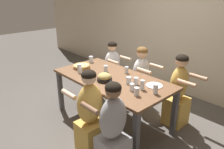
{
  "coord_description": "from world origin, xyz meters",
  "views": [
    {
      "loc": [
        2.32,
        -2.15,
        2.09
      ],
      "look_at": [
        0.0,
        0.0,
        0.84
      ],
      "focal_mm": 35.0,
      "sensor_mm": 36.0,
      "label": 1
    }
  ],
  "objects_px": {
    "drinking_glass_a": "(129,81)",
    "diner_far_left": "(112,71)",
    "drinking_glass_b": "(136,82)",
    "drinking_glass_f": "(137,92)",
    "empty_plate_b": "(154,85)",
    "diner_far_right": "(178,94)",
    "empty_plate_a": "(90,75)",
    "drinking_glass_c": "(132,87)",
    "pizza_board_main": "(81,66)",
    "drinking_glass_h": "(91,60)",
    "drinking_glass_i": "(80,69)",
    "drinking_glass_e": "(127,70)",
    "drinking_glass_d": "(155,90)",
    "skillet_bowl": "(104,78)",
    "diner_near_midright": "(90,117)",
    "drinking_glass_g": "(106,69)",
    "diner_near_right": "(113,133)",
    "drinking_glass_j": "(142,86)",
    "diner_far_center": "(141,80)"
  },
  "relations": [
    {
      "from": "drinking_glass_i",
      "to": "diner_far_center",
      "type": "distance_m",
      "value": 1.14
    },
    {
      "from": "diner_far_right",
      "to": "skillet_bowl",
      "type": "bearing_deg",
      "value": -40.05
    },
    {
      "from": "empty_plate_a",
      "to": "diner_near_right",
      "type": "bearing_deg",
      "value": -25.49
    },
    {
      "from": "drinking_glass_h",
      "to": "drinking_glass_i",
      "type": "relative_size",
      "value": 0.79
    },
    {
      "from": "empty_plate_a",
      "to": "drinking_glass_d",
      "type": "bearing_deg",
      "value": 11.01
    },
    {
      "from": "skillet_bowl",
      "to": "drinking_glass_b",
      "type": "xyz_separation_m",
      "value": [
        0.41,
        0.24,
        -0.01
      ]
    },
    {
      "from": "drinking_glass_e",
      "to": "skillet_bowl",
      "type": "bearing_deg",
      "value": -90.33
    },
    {
      "from": "drinking_glass_c",
      "to": "drinking_glass_g",
      "type": "distance_m",
      "value": 0.81
    },
    {
      "from": "empty_plate_a",
      "to": "drinking_glass_c",
      "type": "height_order",
      "value": "drinking_glass_c"
    },
    {
      "from": "drinking_glass_g",
      "to": "diner_near_midright",
      "type": "relative_size",
      "value": 0.09
    },
    {
      "from": "drinking_glass_f",
      "to": "diner_far_left",
      "type": "height_order",
      "value": "diner_far_left"
    },
    {
      "from": "skillet_bowl",
      "to": "diner_far_left",
      "type": "height_order",
      "value": "diner_far_left"
    },
    {
      "from": "drinking_glass_d",
      "to": "drinking_glass_e",
      "type": "height_order",
      "value": "drinking_glass_d"
    },
    {
      "from": "pizza_board_main",
      "to": "drinking_glass_h",
      "type": "xyz_separation_m",
      "value": [
        -0.14,
        0.32,
        0.02
      ]
    },
    {
      "from": "drinking_glass_a",
      "to": "diner_far_left",
      "type": "distance_m",
      "value": 1.34
    },
    {
      "from": "pizza_board_main",
      "to": "diner_far_center",
      "type": "xyz_separation_m",
      "value": [
        0.69,
        0.8,
        -0.29
      ]
    },
    {
      "from": "drinking_glass_b",
      "to": "drinking_glass_f",
      "type": "xyz_separation_m",
      "value": [
        0.24,
        -0.25,
        0.0
      ]
    },
    {
      "from": "empty_plate_a",
      "to": "drinking_glass_f",
      "type": "distance_m",
      "value": 0.99
    },
    {
      "from": "drinking_glass_h",
      "to": "diner_near_right",
      "type": "xyz_separation_m",
      "value": [
        1.61,
        -0.94,
        -0.31
      ]
    },
    {
      "from": "drinking_glass_a",
      "to": "empty_plate_a",
      "type": "bearing_deg",
      "value": -162.86
    },
    {
      "from": "drinking_glass_c",
      "to": "drinking_glass_e",
      "type": "height_order",
      "value": "drinking_glass_e"
    },
    {
      "from": "empty_plate_b",
      "to": "drinking_glass_h",
      "type": "xyz_separation_m",
      "value": [
        -1.47,
        0.0,
        0.04
      ]
    },
    {
      "from": "drinking_glass_e",
      "to": "drinking_glass_i",
      "type": "bearing_deg",
      "value": -135.13
    },
    {
      "from": "drinking_glass_i",
      "to": "diner_near_midright",
      "type": "bearing_deg",
      "value": -27.9
    },
    {
      "from": "pizza_board_main",
      "to": "drinking_glass_i",
      "type": "height_order",
      "value": "drinking_glass_i"
    },
    {
      "from": "pizza_board_main",
      "to": "empty_plate_a",
      "type": "relative_size",
      "value": 1.57
    },
    {
      "from": "skillet_bowl",
      "to": "drinking_glass_b",
      "type": "relative_size",
      "value": 3.02
    },
    {
      "from": "drinking_glass_b",
      "to": "empty_plate_b",
      "type": "bearing_deg",
      "value": 37.6
    },
    {
      "from": "drinking_glass_g",
      "to": "drinking_glass_i",
      "type": "distance_m",
      "value": 0.43
    },
    {
      "from": "skillet_bowl",
      "to": "diner_near_midright",
      "type": "height_order",
      "value": "diner_near_midright"
    },
    {
      "from": "drinking_glass_a",
      "to": "drinking_glass_b",
      "type": "relative_size",
      "value": 0.97
    },
    {
      "from": "empty_plate_a",
      "to": "diner_far_left",
      "type": "xyz_separation_m",
      "value": [
        -0.44,
        0.9,
        -0.28
      ]
    },
    {
      "from": "empty_plate_a",
      "to": "diner_near_right",
      "type": "distance_m",
      "value": 1.24
    },
    {
      "from": "empty_plate_b",
      "to": "diner_far_right",
      "type": "relative_size",
      "value": 0.2
    },
    {
      "from": "drinking_glass_j",
      "to": "diner_near_midright",
      "type": "relative_size",
      "value": 0.12
    },
    {
      "from": "empty_plate_b",
      "to": "drinking_glass_j",
      "type": "distance_m",
      "value": 0.23
    },
    {
      "from": "drinking_glass_c",
      "to": "diner_far_right",
      "type": "distance_m",
      "value": 0.91
    },
    {
      "from": "drinking_glass_d",
      "to": "drinking_glass_i",
      "type": "relative_size",
      "value": 0.95
    },
    {
      "from": "diner_near_midright",
      "to": "drinking_glass_c",
      "type": "bearing_deg",
      "value": -16.58
    },
    {
      "from": "drinking_glass_h",
      "to": "diner_near_midright",
      "type": "xyz_separation_m",
      "value": [
        1.18,
        -0.94,
        -0.3
      ]
    },
    {
      "from": "pizza_board_main",
      "to": "diner_far_right",
      "type": "height_order",
      "value": "diner_far_right"
    },
    {
      "from": "empty_plate_b",
      "to": "diner_far_right",
      "type": "height_order",
      "value": "diner_far_right"
    },
    {
      "from": "pizza_board_main",
      "to": "drinking_glass_h",
      "type": "relative_size",
      "value": 2.67
    },
    {
      "from": "pizza_board_main",
      "to": "drinking_glass_c",
      "type": "distance_m",
      "value": 1.22
    },
    {
      "from": "drinking_glass_c",
      "to": "drinking_glass_h",
      "type": "relative_size",
      "value": 0.9
    },
    {
      "from": "drinking_glass_h",
      "to": "diner_far_left",
      "type": "height_order",
      "value": "diner_far_left"
    },
    {
      "from": "empty_plate_b",
      "to": "drinking_glass_g",
      "type": "xyz_separation_m",
      "value": [
        -0.9,
        -0.14,
        0.04
      ]
    },
    {
      "from": "drinking_glass_b",
      "to": "drinking_glass_h",
      "type": "bearing_deg",
      "value": 172.72
    },
    {
      "from": "skillet_bowl",
      "to": "drinking_glass_f",
      "type": "height_order",
      "value": "skillet_bowl"
    },
    {
      "from": "drinking_glass_e",
      "to": "diner_far_right",
      "type": "distance_m",
      "value": 0.9
    }
  ]
}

